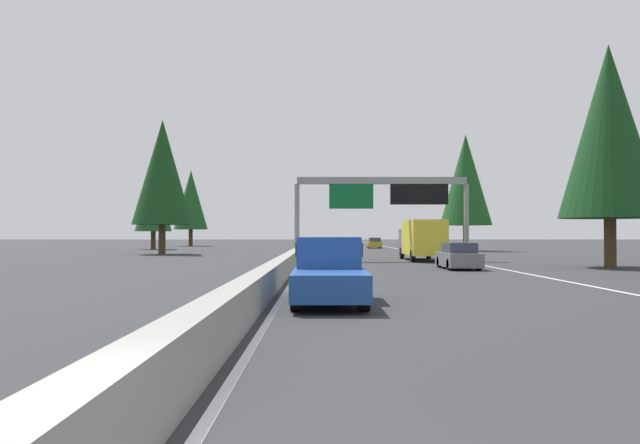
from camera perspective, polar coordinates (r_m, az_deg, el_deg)
name	(u,v)px	position (r m, az deg, el deg)	size (l,w,h in m)	color
ground_plane	(307,253)	(64.25, -1.20, -2.86)	(320.00, 320.00, 0.00)	#2D2D30
median_barrier	(308,245)	(84.24, -1.10, -2.15)	(180.00, 0.56, 0.90)	gray
shoulder_stripe_right	(405,250)	(74.92, 7.82, -2.60)	(160.00, 0.16, 0.01)	silver
shoulder_stripe_median	(311,250)	(74.24, -0.84, -2.63)	(160.00, 0.16, 0.01)	silver
sign_gantry_overhead	(384,194)	(45.12, 5.94, 2.57)	(0.50, 12.68, 6.09)	gray
pickup_near_center	(329,270)	(17.90, 0.83, -4.44)	(5.60, 2.00, 1.86)	#1E4793
sedan_mid_right	(459,257)	(35.40, 12.67, -3.15)	(4.40, 1.80, 1.47)	slate
box_truck_far_left	(422,239)	(46.42, 9.36, -1.53)	(8.50, 2.40, 2.95)	gold
sedan_mid_center	(374,243)	(86.07, 5.03, -1.97)	(4.40, 1.80, 1.47)	#AD931E
conifer_right_near	(609,131)	(40.15, 25.14, 7.60)	(5.76, 5.76, 13.10)	#4C3823
conifer_right_mid	(466,180)	(73.97, 13.30, 3.81)	(5.99, 5.99, 13.60)	#4C3823
conifer_left_near	(162,172)	(61.80, -14.35, 4.47)	(5.75, 5.75, 13.06)	#4C3823
conifer_left_mid	(153,199)	(81.87, -15.12, 2.03)	(4.64, 4.64, 10.54)	#4C3823
conifer_left_far	(191,200)	(102.97, -11.84, 2.00)	(5.45, 5.45, 12.39)	#4C3823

